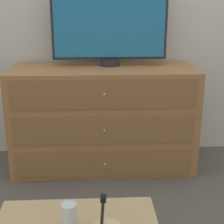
# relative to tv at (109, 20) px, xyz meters

# --- Properties ---
(ground_plane) EXTENTS (12.00, 12.00, 0.00)m
(ground_plane) POSITION_rel_tv_xyz_m (0.07, 0.21, -1.17)
(ground_plane) COLOR #56514C
(wall_back) EXTENTS (12.00, 0.05, 2.60)m
(wall_back) POSITION_rel_tv_xyz_m (0.07, 0.23, 0.13)
(wall_back) COLOR silver
(wall_back) RESTS_ON ground_plane
(dresser) EXTENTS (1.44, 0.58, 0.82)m
(dresser) POSITION_rel_tv_xyz_m (-0.05, -0.10, -0.76)
(dresser) COLOR #9E6B3D
(dresser) RESTS_ON ground_plane
(tv) EXTENTS (0.90, 0.15, 0.68)m
(tv) POSITION_rel_tv_xyz_m (0.00, 0.00, 0.00)
(tv) COLOR #232328
(tv) RESTS_ON dresser
(drink_cup) EXTENTS (0.07, 0.07, 0.10)m
(drink_cup) POSITION_rel_tv_xyz_m (-0.24, -1.45, -0.74)
(drink_cup) COLOR beige
(drink_cup) RESTS_ON coffee_table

